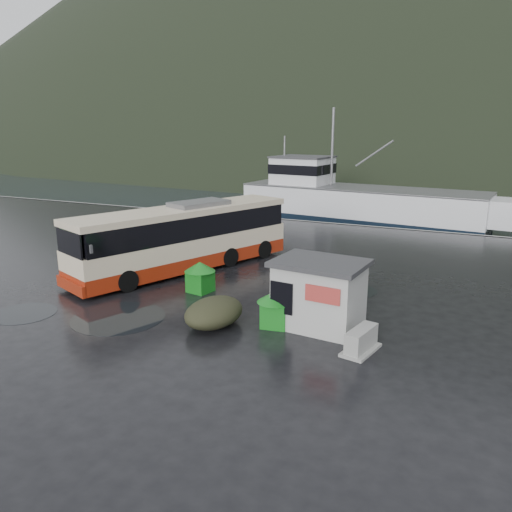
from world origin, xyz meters
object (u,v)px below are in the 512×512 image
at_px(dome_tent, 214,325).
at_px(waste_bin_left, 201,291).
at_px(white_van, 133,268).
at_px(jersey_barrier_a, 360,351).
at_px(ticket_kiosk, 318,326).
at_px(fishing_trawler, 360,208).
at_px(jersey_barrier_b, 315,313).
at_px(waste_bin_right, 275,326).
at_px(coach_bus, 186,269).

bearing_deg(dome_tent, waste_bin_left, 128.09).
height_order(white_van, jersey_barrier_a, white_van).
height_order(ticket_kiosk, jersey_barrier_a, ticket_kiosk).
distance_m(waste_bin_left, fishing_trawler, 27.98).
height_order(dome_tent, fishing_trawler, fishing_trawler).
distance_m(dome_tent, ticket_kiosk, 4.11).
height_order(white_van, ticket_kiosk, ticket_kiosk).
distance_m(ticket_kiosk, fishing_trawler, 30.17).
distance_m(jersey_barrier_b, fishing_trawler, 28.76).
xyz_separation_m(dome_tent, ticket_kiosk, (3.76, 1.66, 0.00)).
bearing_deg(white_van, jersey_barrier_b, -25.30).
bearing_deg(jersey_barrier_a, waste_bin_right, 166.34).
relative_size(jersey_barrier_a, fishing_trawler, 0.06).
distance_m(white_van, jersey_barrier_a, 14.99).
distance_m(waste_bin_right, ticket_kiosk, 1.70).
height_order(waste_bin_left, jersey_barrier_b, waste_bin_left).
xyz_separation_m(waste_bin_left, jersey_barrier_b, (5.85, -0.42, 0.00)).
bearing_deg(jersey_barrier_a, coach_bus, 150.75).
bearing_deg(waste_bin_left, white_van, 160.30).
bearing_deg(ticket_kiosk, waste_bin_right, -150.44).
height_order(waste_bin_left, fishing_trawler, fishing_trawler).
distance_m(coach_bus, waste_bin_right, 9.34).
relative_size(coach_bus, dome_tent, 4.64).
height_order(coach_bus, waste_bin_right, coach_bus).
xyz_separation_m(jersey_barrier_a, fishing_trawler, (-7.37, 31.27, 0.00)).
bearing_deg(white_van, ticket_kiosk, -30.70).
relative_size(white_van, ticket_kiosk, 1.83).
xyz_separation_m(dome_tent, jersey_barrier_a, (5.82, 0.09, 0.00)).
bearing_deg(dome_tent, jersey_barrier_a, 0.85).
height_order(waste_bin_right, fishing_trawler, fishing_trawler).
bearing_deg(white_van, dome_tent, -46.68).
relative_size(coach_bus, jersey_barrier_b, 9.20).
relative_size(dome_tent, jersey_barrier_a, 1.64).
bearing_deg(white_van, waste_bin_right, -36.40).
height_order(waste_bin_right, dome_tent, waste_bin_right).
height_order(coach_bus, jersey_barrier_b, coach_bus).
relative_size(jersey_barrier_a, jersey_barrier_b, 1.21).
bearing_deg(waste_bin_left, fishing_trawler, 87.71).
xyz_separation_m(white_van, waste_bin_right, (10.41, -4.42, 0.00)).
bearing_deg(jersey_barrier_a, jersey_barrier_b, 132.36).
xyz_separation_m(dome_tent, fishing_trawler, (-1.55, 31.36, 0.00)).
bearing_deg(coach_bus, jersey_barrier_b, -0.20).
distance_m(white_van, waste_bin_right, 11.31).
bearing_deg(jersey_barrier_b, fishing_trawler, 99.46).
xyz_separation_m(white_van, fishing_trawler, (6.65, 25.98, 0.00)).
relative_size(dome_tent, jersey_barrier_b, 1.98).
distance_m(dome_tent, jersey_barrier_a, 5.82).
xyz_separation_m(white_van, jersey_barrier_b, (11.38, -2.40, 0.00)).
xyz_separation_m(waste_bin_left, ticket_kiosk, (6.43, -1.75, 0.00)).
xyz_separation_m(jersey_barrier_a, jersey_barrier_b, (-2.64, 2.90, 0.00)).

